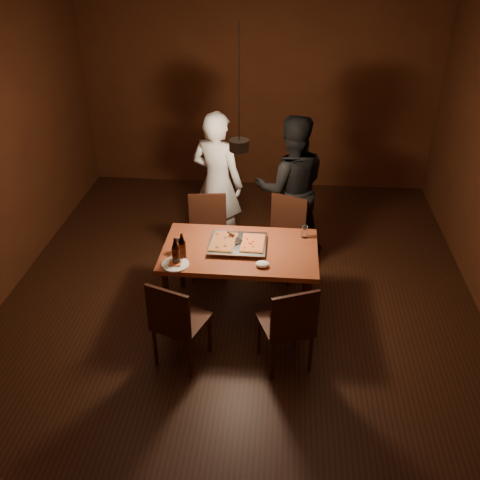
# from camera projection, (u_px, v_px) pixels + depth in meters

# --- Properties ---
(room_shell) EXTENTS (6.00, 6.00, 6.00)m
(room_shell) POSITION_uv_depth(u_px,v_px,m) (239.00, 181.00, 4.97)
(room_shell) COLOR #33170E
(room_shell) RESTS_ON ground
(dining_table) EXTENTS (1.50, 0.90, 0.75)m
(dining_table) POSITION_uv_depth(u_px,v_px,m) (240.00, 255.00, 5.21)
(dining_table) COLOR #9B4627
(dining_table) RESTS_ON floor
(chair_far_left) EXTENTS (0.48, 0.48, 0.49)m
(chair_far_left) POSITION_uv_depth(u_px,v_px,m) (208.00, 227.00, 5.97)
(chair_far_left) COLOR #38190F
(chair_far_left) RESTS_ON floor
(chair_far_right) EXTENTS (0.55, 0.55, 0.49)m
(chair_far_right) POSITION_uv_depth(u_px,v_px,m) (285.00, 229.00, 5.93)
(chair_far_right) COLOR #38190F
(chair_far_right) RESTS_ON floor
(chair_near_left) EXTENTS (0.54, 0.54, 0.49)m
(chair_near_left) POSITION_uv_depth(u_px,v_px,m) (176.00, 317.00, 4.62)
(chair_near_left) COLOR #38190F
(chair_near_left) RESTS_ON floor
(chair_near_right) EXTENTS (0.55, 0.55, 0.49)m
(chair_near_right) POSITION_uv_depth(u_px,v_px,m) (289.00, 321.00, 4.57)
(chair_near_right) COLOR #38190F
(chair_near_right) RESTS_ON floor
(pizza_tray) EXTENTS (0.55, 0.45, 0.05)m
(pizza_tray) POSITION_uv_depth(u_px,v_px,m) (238.00, 245.00, 5.19)
(pizza_tray) COLOR silver
(pizza_tray) RESTS_ON dining_table
(pizza_meat) EXTENTS (0.26, 0.38, 0.02)m
(pizza_meat) POSITION_uv_depth(u_px,v_px,m) (224.00, 242.00, 5.18)
(pizza_meat) COLOR maroon
(pizza_meat) RESTS_ON pizza_tray
(pizza_cheese) EXTENTS (0.23, 0.36, 0.02)m
(pizza_cheese) POSITION_uv_depth(u_px,v_px,m) (253.00, 243.00, 5.16)
(pizza_cheese) COLOR gold
(pizza_cheese) RESTS_ON pizza_tray
(spatula) EXTENTS (0.21, 0.25, 0.04)m
(spatula) POSITION_uv_depth(u_px,v_px,m) (237.00, 240.00, 5.19)
(spatula) COLOR silver
(spatula) RESTS_ON pizza_tray
(beer_bottle_a) EXTENTS (0.07, 0.07, 0.28)m
(beer_bottle_a) POSITION_uv_depth(u_px,v_px,m) (176.00, 252.00, 4.87)
(beer_bottle_a) COLOR black
(beer_bottle_a) RESTS_ON dining_table
(beer_bottle_b) EXTENTS (0.07, 0.07, 0.26)m
(beer_bottle_b) POSITION_uv_depth(u_px,v_px,m) (182.00, 246.00, 4.96)
(beer_bottle_b) COLOR black
(beer_bottle_b) RESTS_ON dining_table
(water_glass_left) EXTENTS (0.08, 0.08, 0.13)m
(water_glass_left) POSITION_uv_depth(u_px,v_px,m) (179.00, 246.00, 5.09)
(water_glass_left) COLOR silver
(water_glass_left) RESTS_ON dining_table
(water_glass_right) EXTENTS (0.06, 0.06, 0.13)m
(water_glass_right) POSITION_uv_depth(u_px,v_px,m) (305.00, 232.00, 5.33)
(water_glass_right) COLOR silver
(water_glass_right) RESTS_ON dining_table
(plate_slice) EXTENTS (0.25, 0.25, 0.03)m
(plate_slice) POSITION_uv_depth(u_px,v_px,m) (175.00, 264.00, 4.93)
(plate_slice) COLOR white
(plate_slice) RESTS_ON dining_table
(napkin) EXTENTS (0.13, 0.10, 0.05)m
(napkin) POSITION_uv_depth(u_px,v_px,m) (263.00, 264.00, 4.89)
(napkin) COLOR white
(napkin) RESTS_ON dining_table
(diner_white) EXTENTS (0.73, 0.60, 1.72)m
(diner_white) POSITION_uv_depth(u_px,v_px,m) (218.00, 183.00, 6.21)
(diner_white) COLOR white
(diner_white) RESTS_ON floor
(diner_dark) EXTENTS (0.91, 0.75, 1.72)m
(diner_dark) POSITION_uv_depth(u_px,v_px,m) (291.00, 188.00, 6.10)
(diner_dark) COLOR black
(diner_dark) RESTS_ON floor
(pendant_lamp) EXTENTS (0.18, 0.18, 1.10)m
(pendant_lamp) POSITION_uv_depth(u_px,v_px,m) (239.00, 144.00, 4.79)
(pendant_lamp) COLOR black
(pendant_lamp) RESTS_ON ceiling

